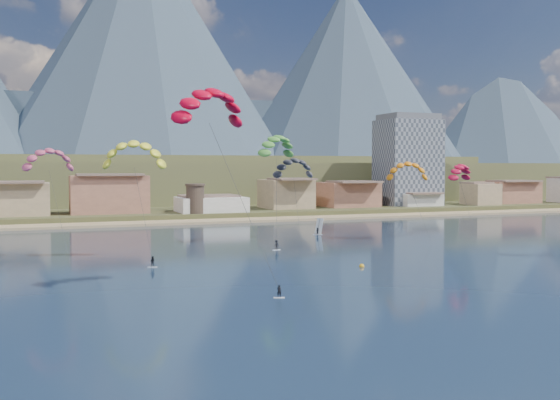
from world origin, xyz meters
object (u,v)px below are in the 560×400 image
Objects in this scene: kitesurfer_red at (209,101)px; kitesurfer_green at (277,144)px; watchtower at (195,198)px; apartment_tower at (408,160)px; windsurfer at (318,229)px; kitesurfer_yellow at (134,151)px; buoy at (362,266)px.

kitesurfer_red is 1.14× the size of kitesurfer_green.
watchtower is at bearing 77.89° from kitesurfer_red.
kitesurfer_red reaches higher than kitesurfer_green.
apartment_tower is 1.36× the size of kitesurfer_green.
watchtower is 51.17m from windsurfer.
apartment_tower reaches higher than watchtower.
windsurfer is at bearing 26.83° from kitesurfer_yellow.
buoy is (26.03, 8.07, -23.48)m from kitesurfer_red.
kitesurfer_green reaches higher than watchtower.
windsurfer is at bearing -70.09° from watchtower.
kitesurfer_yellow is 5.85× the size of windsurfer.
windsurfer is at bearing -135.37° from apartment_tower.
windsurfer is at bearing 73.91° from buoy.
watchtower is 104.53m from kitesurfer_red.
kitesurfer_yellow reaches higher than watchtower.
apartment_tower is at bearing 43.40° from kitesurfer_green.
buoy is at bearing -125.31° from apartment_tower.
apartment_tower is 1.46× the size of kitesurfer_yellow.
kitesurfer_yellow is 27.90× the size of buoy.
kitesurfer_green is 39.52m from buoy.
apartment_tower reaches higher than kitesurfer_red.
watchtower is 2.30× the size of windsurfer.
kitesurfer_red reaches higher than kitesurfer_yellow.
windsurfer is (17.34, -47.86, -5.18)m from watchtower.
kitesurfer_green reaches higher than windsurfer.
kitesurfer_red is (-21.64, -100.80, 17.25)m from watchtower.
apartment_tower is 82.02m from watchtower.
watchtower is 76.04m from kitesurfer_yellow.
windsurfer is 46.72m from buoy.
apartment_tower is at bearing 38.25° from kitesurfer_yellow.
apartment_tower is 135.98m from kitesurfer_yellow.
apartment_tower reaches higher than kitesurfer_yellow.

